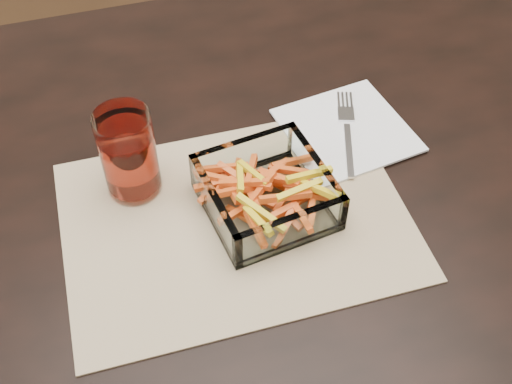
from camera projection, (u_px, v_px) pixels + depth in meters
dining_table at (317, 186)px, 1.01m from camera, size 1.60×0.90×0.75m
placemat at (236, 220)px, 0.85m from camera, size 0.46×0.34×0.00m
glass_bowl at (266, 195)px, 0.84m from camera, size 0.17×0.17×0.06m
tumbler at (129, 156)px, 0.84m from camera, size 0.07×0.07×0.13m
napkin at (347, 130)px, 0.96m from camera, size 0.20×0.20×0.00m
fork at (347, 129)px, 0.95m from camera, size 0.07×0.18×0.00m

